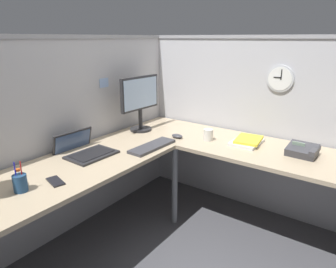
# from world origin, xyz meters

# --- Properties ---
(ground_plane) EXTENTS (6.80, 6.80, 0.00)m
(ground_plane) POSITION_xyz_m (0.00, 0.00, 0.00)
(ground_plane) COLOR #47474C
(cubicle_wall_back) EXTENTS (2.57, 0.12, 1.58)m
(cubicle_wall_back) POSITION_xyz_m (-0.36, 0.87, 0.79)
(cubicle_wall_back) COLOR #B2B2B7
(cubicle_wall_back) RESTS_ON ground
(cubicle_wall_right) EXTENTS (0.12, 2.37, 1.58)m
(cubicle_wall_right) POSITION_xyz_m (0.87, -0.27, 0.79)
(cubicle_wall_right) COLOR #B2B2B7
(cubicle_wall_right) RESTS_ON ground
(desk) EXTENTS (2.35, 2.15, 0.73)m
(desk) POSITION_xyz_m (-0.15, -0.05, 0.63)
(desk) COLOR tan
(desk) RESTS_ON ground
(monitor) EXTENTS (0.46, 0.20, 0.50)m
(monitor) POSITION_xyz_m (0.29, 0.64, 1.02)
(monitor) COLOR #232326
(monitor) RESTS_ON desk
(laptop) EXTENTS (0.35, 0.39, 0.22)m
(laptop) POSITION_xyz_m (-0.40, 0.61, 0.75)
(laptop) COLOR #232326
(laptop) RESTS_ON desk
(keyboard) EXTENTS (0.43, 0.15, 0.02)m
(keyboard) POSITION_xyz_m (-0.01, 0.26, 0.74)
(keyboard) COLOR #38383D
(keyboard) RESTS_ON desk
(computer_mouse) EXTENTS (0.06, 0.10, 0.03)m
(computer_mouse) POSITION_xyz_m (0.30, 0.23, 0.75)
(computer_mouse) COLOR #38383D
(computer_mouse) RESTS_ON desk
(pen_cup) EXTENTS (0.08, 0.08, 0.18)m
(pen_cup) POSITION_xyz_m (-1.00, 0.42, 0.78)
(pen_cup) COLOR navy
(pen_cup) RESTS_ON desk
(cell_phone) EXTENTS (0.10, 0.16, 0.01)m
(cell_phone) POSITION_xyz_m (-0.82, 0.36, 0.73)
(cell_phone) COLOR black
(cell_phone) RESTS_ON desk
(office_phone) EXTENTS (0.20, 0.21, 0.11)m
(office_phone) POSITION_xyz_m (0.50, -0.74, 0.77)
(office_phone) COLOR #38383D
(office_phone) RESTS_ON desk
(book_stack) EXTENTS (0.30, 0.23, 0.04)m
(book_stack) POSITION_xyz_m (0.52, -0.31, 0.75)
(book_stack) COLOR silver
(book_stack) RESTS_ON desk
(coffee_mug) EXTENTS (0.08, 0.08, 0.10)m
(coffee_mug) POSITION_xyz_m (0.41, -0.01, 0.78)
(coffee_mug) COLOR silver
(coffee_mug) RESTS_ON desk
(wall_clock) EXTENTS (0.04, 0.22, 0.22)m
(wall_clock) POSITION_xyz_m (0.82, -0.44, 1.24)
(wall_clock) COLOR #B7BABF
(pinned_note_leftmost) EXTENTS (0.10, 0.00, 0.08)m
(pinned_note_leftmost) POSITION_xyz_m (0.04, 0.82, 1.19)
(pinned_note_leftmost) COLOR #99B7E5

